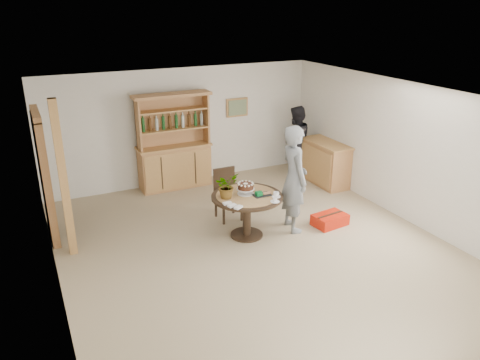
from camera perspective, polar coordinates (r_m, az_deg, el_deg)
The scene contains 17 objects.
ground at distance 7.70m, azimuth 2.07°, elevation -8.49°, with size 7.00×7.00×0.00m, color tan.
room_shell at distance 7.02m, azimuth 2.24°, elevation 4.00°, with size 6.04×7.04×2.52m.
doorway at distance 8.36m, azimuth -22.79°, elevation 0.57°, with size 0.13×1.10×2.18m.
pine_post at distance 7.57m, azimuth -20.73°, elevation -0.03°, with size 0.12×0.12×2.50m, color tan.
hutch at distance 10.08m, azimuth -8.02°, elevation 2.88°, with size 1.62×0.54×2.04m.
sideboard at distance 10.41m, azimuth 10.36°, elevation 2.08°, with size 0.54×1.26×0.94m.
dining_table at distance 7.87m, azimuth 0.84°, elevation -2.87°, with size 1.20×1.20×0.76m.
dining_chair at distance 8.59m, azimuth -1.64°, elevation -1.27°, with size 0.42×0.42×0.95m.
birthday_cake at distance 7.81m, azimuth 0.69°, elevation -0.87°, with size 0.30×0.30×0.20m.
flower_vase at distance 7.63m, azimuth -1.66°, elevation -0.69°, with size 0.38×0.33×0.42m, color #3F7233.
gift_tray at distance 7.79m, azimuth 2.67°, elevation -1.71°, with size 0.30×0.20×0.08m.
coffee_cup_a at distance 7.75m, azimuth 4.42°, elevation -1.78°, with size 0.15×0.15×0.09m.
coffee_cup_b at distance 7.56m, azimuth 4.28°, elevation -2.42°, with size 0.15×0.15×0.08m.
napkins at distance 7.38m, azimuth -0.91°, elevation -3.11°, with size 0.24×0.33×0.03m.
teen_boy at distance 8.06m, azimuth 6.59°, elevation 0.14°, with size 0.69×0.45×1.88m, color slate.
adult_person at distance 10.77m, azimuth 6.81°, elevation 4.75°, with size 0.78×0.61×1.60m, color black.
red_suitcase at distance 8.61m, azimuth 10.89°, elevation -4.78°, with size 0.64×0.47×0.21m.
Camera 1 is at (-3.16, -5.91, 3.79)m, focal length 35.00 mm.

